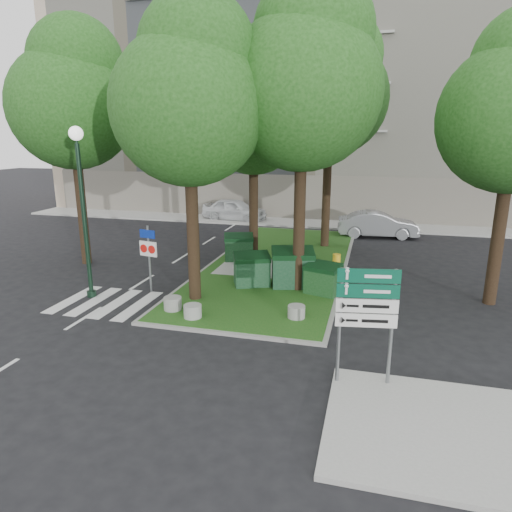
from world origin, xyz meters
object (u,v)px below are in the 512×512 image
(tree_street_left, at_px, (73,95))
(dumpster_a, at_px, (239,247))
(tree_median_near_left, at_px, (191,93))
(bollard_right, at_px, (296,312))
(dumpster_b, at_px, (252,270))
(directional_sign, at_px, (367,308))
(dumpster_c, at_px, (293,268))
(car_white, at_px, (235,210))
(tree_median_far, at_px, (333,86))
(dumpster_d, at_px, (323,279))
(car_silver, at_px, (378,224))
(litter_bin, at_px, (336,261))
(street_lamp, at_px, (82,193))
(bollard_mid, at_px, (193,311))
(bollard_left, at_px, (173,303))
(tree_median_near_right, at_px, (306,75))
(traffic_sign_pole, at_px, (149,250))
(tree_median_mid, at_px, (256,112))

(tree_street_left, height_order, dumpster_a, tree_street_left)
(tree_median_near_left, height_order, bollard_right, tree_median_near_left)
(dumpster_b, distance_m, directional_sign, 8.05)
(dumpster_c, bearing_deg, car_white, 101.11)
(tree_median_far, distance_m, dumpster_d, 10.97)
(tree_median_far, bearing_deg, tree_median_near_left, -111.28)
(car_silver, bearing_deg, bollard_right, 163.55)
(bollard_right, xyz_separation_m, car_white, (-7.44, 16.99, 0.46))
(litter_bin, bearing_deg, bollard_right, -96.80)
(bollard_right, height_order, car_white, car_white)
(bollard_right, relative_size, litter_bin, 0.92)
(tree_street_left, height_order, car_silver, tree_street_left)
(dumpster_b, height_order, dumpster_c, dumpster_c)
(street_lamp, relative_size, directional_sign, 2.17)
(tree_median_far, relative_size, car_silver, 2.55)
(bollard_mid, distance_m, street_lamp, 5.99)
(bollard_left, distance_m, directional_sign, 7.46)
(dumpster_c, bearing_deg, bollard_mid, -137.53)
(dumpster_a, relative_size, street_lamp, 0.26)
(dumpster_a, bearing_deg, dumpster_b, -83.51)
(car_white, bearing_deg, car_silver, -100.05)
(directional_sign, bearing_deg, street_lamp, 149.55)
(bollard_left, relative_size, bollard_right, 1.07)
(tree_street_left, bearing_deg, dumpster_c, -7.02)
(tree_median_near_right, xyz_separation_m, street_lamp, (-7.59, -2.63, -4.04))
(dumpster_a, xyz_separation_m, car_white, (-3.52, 10.58, 0.06))
(tree_median_near_left, relative_size, dumpster_d, 7.06)
(traffic_sign_pole, bearing_deg, tree_median_near_right, 27.04)
(tree_median_near_left, bearing_deg, dumpster_a, 90.61)
(bollard_left, relative_size, car_silver, 0.13)
(tree_median_near_right, height_order, dumpster_a, tree_median_near_right)
(tree_median_far, xyz_separation_m, dumpster_d, (0.71, -7.85, -7.63))
(tree_median_near_right, height_order, tree_median_far, tree_median_far)
(tree_median_near_left, relative_size, dumpster_a, 6.56)
(litter_bin, distance_m, street_lamp, 11.11)
(tree_median_near_right, distance_m, dumpster_c, 7.14)
(dumpster_c, bearing_deg, street_lamp, -173.20)
(dumpster_d, bearing_deg, tree_median_far, 113.35)
(tree_median_near_right, xyz_separation_m, tree_median_far, (0.20, 7.50, 0.33))
(traffic_sign_pole, distance_m, car_silver, 15.16)
(tree_median_far, relative_size, dumpster_c, 6.27)
(tree_street_left, relative_size, dumpster_c, 5.78)
(tree_street_left, bearing_deg, litter_bin, 8.87)
(tree_median_mid, relative_size, car_silver, 2.13)
(bollard_right, bearing_deg, traffic_sign_pole, 166.77)
(tree_median_near_right, relative_size, tree_median_mid, 1.15)
(bollard_left, distance_m, traffic_sign_pole, 2.84)
(tree_median_near_right, distance_m, dumpster_a, 8.78)
(tree_median_far, distance_m, street_lamp, 13.51)
(street_lamp, bearing_deg, dumpster_c, 21.70)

